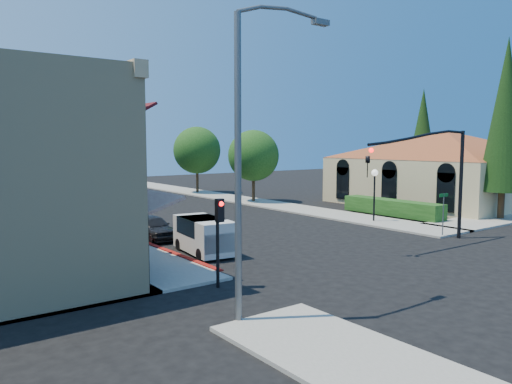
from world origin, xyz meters
TOP-DOWN VIEW (x-y plane):
  - ground at (0.00, 0.00)m, footprint 120.00×120.00m
  - sidewalk_left at (-8.75, 27.00)m, footprint 3.50×50.00m
  - sidewalk_right at (8.75, 27.00)m, footprint 3.50×50.00m
  - curb_red_strip at (-6.90, 8.00)m, footprint 0.25×10.00m
  - mission_building at (21.99, 11.50)m, footprint 30.12×30.12m
  - hedge at (11.70, 9.00)m, footprint 1.40×8.00m
  - conifer_near at (16.50, 3.50)m, footprint 3.20×3.20m
  - conifer_far at (28.00, 18.00)m, footprint 3.20×3.20m
  - street_tree_a at (8.80, 22.00)m, footprint 4.56×4.56m
  - street_tree_b at (8.80, 32.00)m, footprint 4.94×4.94m
  - signal_mast_arm at (5.86, 1.50)m, footprint 8.01×0.39m
  - secondary_signal at (-8.00, 1.41)m, footprint 0.28×0.42m
  - cobra_streetlight at (-9.15, -2.00)m, footprint 3.60×0.25m
  - street_name_sign at (7.50, 2.20)m, footprint 0.80×0.06m
  - lamppost_left_near at (-8.50, 8.00)m, footprint 0.44×0.44m
  - lamppost_left_far at (-8.50, 22.00)m, footprint 0.44×0.44m
  - lamppost_right_near at (8.50, 8.00)m, footprint 0.44×0.44m
  - lamppost_right_far at (8.50, 24.00)m, footprint 0.44×0.44m
  - white_van at (-5.51, 6.66)m, footprint 2.14×4.06m
  - parked_car_a at (-5.92, 11.51)m, footprint 1.61×3.95m
  - parked_car_b at (-4.80, 19.00)m, footprint 1.28×3.37m
  - parked_car_c at (-5.18, 25.00)m, footprint 1.89×3.92m
  - parked_car_d at (-6.20, 26.00)m, footprint 2.34×4.54m

SIDE VIEW (x-z plane):
  - ground at x=0.00m, z-range 0.00..0.00m
  - curb_red_strip at x=-6.90m, z-range -0.03..0.03m
  - hedge at x=11.70m, z-range -0.55..0.55m
  - sidewalk_left at x=-8.75m, z-range 0.00..0.12m
  - sidewalk_right at x=8.75m, z-range 0.00..0.12m
  - parked_car_c at x=-5.18m, z-range 0.00..1.10m
  - parked_car_b at x=-4.80m, z-range 0.00..1.10m
  - parked_car_d at x=-6.20m, z-range 0.00..1.23m
  - parked_car_a at x=-5.92m, z-range 0.00..1.34m
  - white_van at x=-5.51m, z-range 0.14..1.86m
  - street_name_sign at x=7.50m, z-range 0.45..2.95m
  - secondary_signal at x=-8.00m, z-range 0.66..3.98m
  - lamppost_left_near at x=-8.50m, z-range 0.95..4.52m
  - lamppost_left_far at x=-8.50m, z-range 0.95..4.52m
  - lamppost_right_near at x=8.50m, z-range 0.95..4.52m
  - lamppost_right_far at x=8.50m, z-range 0.95..4.52m
  - mission_building at x=21.99m, z-range 0.55..6.95m
  - signal_mast_arm at x=5.86m, z-range 1.09..7.09m
  - street_tree_a at x=8.80m, z-range 0.95..7.43m
  - street_tree_b at x=8.80m, z-range 1.03..8.05m
  - cobra_streetlight at x=-9.15m, z-range 0.61..9.92m
  - conifer_far at x=28.00m, z-range 0.86..11.86m
  - conifer_near at x=16.50m, z-range 0.98..13.48m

